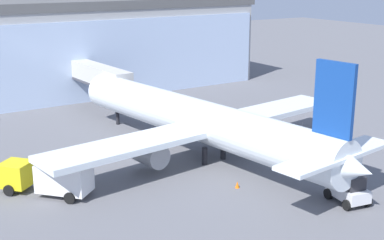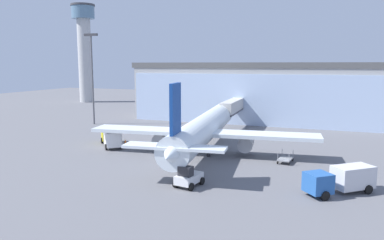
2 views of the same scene
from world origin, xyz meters
name	(u,v)px [view 1 (image 1 of 2)]	position (x,y,z in m)	size (l,w,h in m)	color
ground	(234,175)	(0.00, 0.00, 0.00)	(240.00, 240.00, 0.00)	slate
terminal_building	(76,47)	(0.00, 38.06, 6.52)	(54.73, 14.04, 13.05)	#A1A1A1
jet_bridge	(97,76)	(-1.52, 26.81, 4.39)	(3.27, 14.51, 5.76)	beige
airplane	(199,121)	(0.03, 5.63, 3.44)	(32.57, 36.77, 10.78)	white
catering_truck	(48,177)	(-14.75, 4.16, 1.47)	(6.54, 6.88, 2.65)	yellow
baggage_cart	(303,135)	(11.88, 4.33, 0.50)	(1.84, 2.93, 1.50)	gray
pushback_tug	(349,191)	(3.82, -9.22, 0.97)	(2.60, 3.44, 2.30)	silver
safety_cone_nose	(237,185)	(-1.53, -2.49, 0.28)	(0.36, 0.36, 0.55)	orange
safety_cone_wingtip	(44,177)	(-14.26, 7.36, 0.28)	(0.36, 0.36, 0.55)	orange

